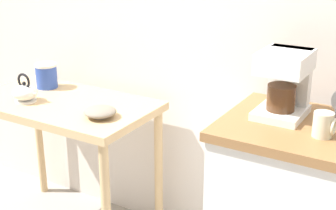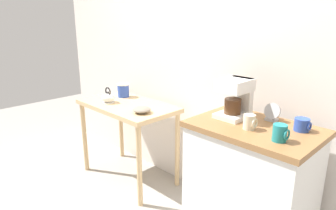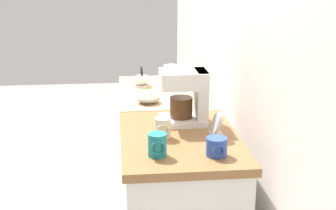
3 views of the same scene
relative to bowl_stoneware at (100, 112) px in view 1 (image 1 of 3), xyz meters
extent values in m
cube|color=tan|center=(-0.31, 0.08, -0.05)|extent=(0.95, 0.53, 0.04)
cylinder|color=tan|center=(-0.74, 0.31, -0.43)|extent=(0.04, 0.04, 0.72)
cylinder|color=tan|center=(0.12, 0.31, -0.43)|extent=(0.04, 0.04, 0.72)
cube|color=olive|center=(1.00, 0.07, 0.08)|extent=(0.77, 0.53, 0.04)
cylinder|color=gray|center=(0.00, 0.00, -0.02)|extent=(0.07, 0.07, 0.01)
ellipsoid|color=gray|center=(0.00, 0.00, 0.00)|extent=(0.15, 0.15, 0.04)
cylinder|color=white|center=(-0.46, -0.02, -0.02)|extent=(0.11, 0.11, 0.01)
ellipsoid|color=white|center=(-0.46, -0.02, 0.02)|extent=(0.13, 0.13, 0.08)
cone|color=white|center=(-0.40, -0.02, 0.02)|extent=(0.06, 0.03, 0.05)
sphere|color=black|center=(-0.46, -0.02, 0.07)|extent=(0.02, 0.02, 0.02)
torus|color=black|center=(-0.46, -0.02, 0.08)|extent=(0.08, 0.01, 0.08)
cylinder|color=#2D4CAD|center=(-0.53, 0.21, 0.03)|extent=(0.11, 0.11, 0.12)
cylinder|color=white|center=(-0.53, 0.21, 0.10)|extent=(0.12, 0.12, 0.01)
cube|color=white|center=(0.81, 0.11, 0.12)|extent=(0.18, 0.22, 0.03)
cube|color=white|center=(0.81, 0.20, 0.23)|extent=(0.16, 0.05, 0.26)
cube|color=white|center=(0.81, 0.11, 0.32)|extent=(0.18, 0.22, 0.08)
cylinder|color=#4C2D19|center=(0.81, 0.10, 0.18)|extent=(0.11, 0.11, 0.10)
cylinder|color=beige|center=(1.00, 0.00, 0.15)|extent=(0.07, 0.07, 0.09)
torus|color=beige|center=(1.04, 0.00, 0.15)|extent=(0.01, 0.06, 0.06)
camera|label=1|loc=(1.34, -1.63, 0.79)|focal=51.82mm
camera|label=2|loc=(1.85, -1.53, 0.75)|focal=32.20mm
camera|label=3|loc=(3.03, -0.20, 0.86)|focal=52.02mm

